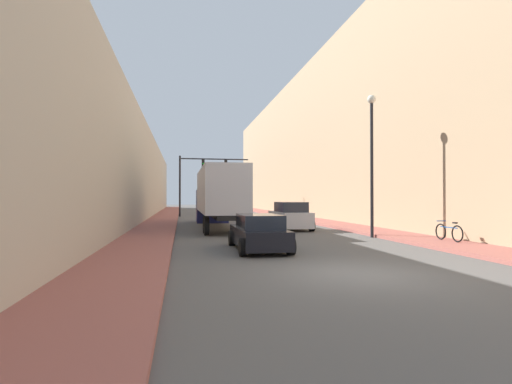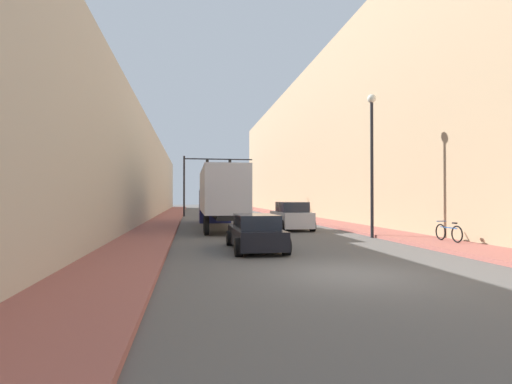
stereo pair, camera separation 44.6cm
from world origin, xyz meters
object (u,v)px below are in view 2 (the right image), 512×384
(semi_truck, at_px, (220,195))
(street_lamp, at_px, (372,146))
(sedan_car, at_px, (255,233))
(suv_car, at_px, (291,217))
(traffic_signal_gantry, at_px, (201,174))
(parked_bicycle, at_px, (449,232))

(semi_truck, bearing_deg, street_lamp, -48.41)
(semi_truck, bearing_deg, sedan_car, -87.30)
(sedan_car, bearing_deg, suv_car, 67.51)
(traffic_signal_gantry, xyz_separation_m, parked_bicycle, (9.87, -27.37, -3.97))
(street_lamp, bearing_deg, sedan_car, -151.06)
(sedan_car, distance_m, parked_bicycle, 8.50)
(parked_bicycle, bearing_deg, traffic_signal_gantry, 109.83)
(semi_truck, bearing_deg, suv_car, -30.24)
(parked_bicycle, bearing_deg, suv_car, 117.94)
(sedan_car, xyz_separation_m, street_lamp, (6.59, 3.65, 3.97))
(semi_truck, relative_size, suv_car, 3.02)
(suv_car, bearing_deg, street_lamp, -63.10)
(street_lamp, bearing_deg, suv_car, 116.90)
(street_lamp, bearing_deg, traffic_signal_gantry, 108.34)
(sedan_car, xyz_separation_m, parked_bicycle, (8.50, 0.29, -0.13))
(suv_car, bearing_deg, sedan_car, -112.49)
(semi_truck, relative_size, parked_bicycle, 7.30)
(suv_car, distance_m, parked_bicycle, 10.05)
(semi_truck, bearing_deg, traffic_signal_gantry, 92.93)
(sedan_car, height_order, traffic_signal_gantry, traffic_signal_gantry)
(semi_truck, distance_m, suv_car, 5.21)
(semi_truck, xyz_separation_m, street_lamp, (7.14, -8.05, 2.44))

